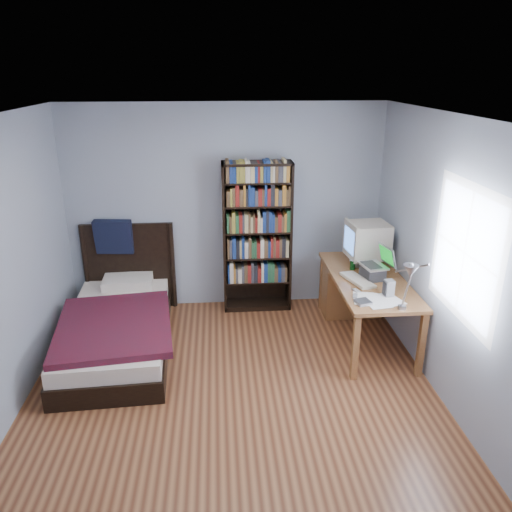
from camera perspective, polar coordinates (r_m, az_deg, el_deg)
name	(u,v)px	position (r m, az deg, el deg)	size (l,w,h in m)	color
room	(235,275)	(4.09, -2.45, -2.24)	(4.20, 4.24, 2.50)	#5D2F1B
desk	(355,287)	(6.04, 11.24, -3.45)	(0.75, 1.66, 0.73)	brown
crt_monitor	(367,241)	(5.80, 12.55, 1.72)	(0.46, 0.43, 0.50)	beige
laptop	(374,269)	(5.47, 13.38, -1.48)	(0.35, 0.34, 0.37)	#2D2D30
desk_lamp	(410,275)	(4.32, 17.17, -2.08)	(0.24, 0.54, 0.64)	#99999E
keyboard	(358,280)	(5.39, 11.55, -2.71)	(0.17, 0.44, 0.03)	beige
speaker	(389,288)	(5.09, 14.96, -3.57)	(0.08, 0.08, 0.17)	gray
soda_can	(353,265)	(5.68, 10.98, -1.01)	(0.06, 0.06, 0.11)	#073313
mouse	(357,265)	(5.78, 11.45, -1.06)	(0.06, 0.11, 0.04)	silver
phone_silver	(356,291)	(5.15, 11.41, -3.91)	(0.04, 0.09, 0.02)	silver
phone_grey	(355,296)	(5.03, 11.26, -4.50)	(0.04, 0.09, 0.02)	gray
external_drive	(363,302)	(4.91, 12.13, -5.18)	(0.13, 0.13, 0.03)	gray
bookshelf	(257,238)	(6.04, 0.12, 2.12)	(0.83, 0.30, 1.84)	black
bed	(119,324)	(5.65, -15.41, -7.45)	(1.27, 2.16, 1.16)	black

